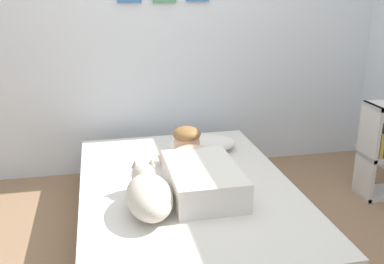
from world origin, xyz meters
TOP-DOWN VIEW (x-y plane):
  - ground_plane at (0.00, 0.00)m, footprint 11.64×11.64m
  - back_wall at (-0.00, 1.46)m, footprint 3.82×0.12m
  - bed at (-0.06, 0.23)m, footprint 1.39×2.04m
  - pillow at (0.19, 0.80)m, footprint 0.52×0.32m
  - person_lying at (0.02, 0.23)m, footprint 0.43×0.92m
  - dog at (-0.33, -0.05)m, footprint 0.26×0.57m
  - coffee_cup at (0.10, 0.62)m, footprint 0.12×0.09m
  - cell_phone at (-0.02, 0.06)m, footprint 0.07×0.14m

SIDE VIEW (x-z plane):
  - ground_plane at x=0.00m, z-range 0.00..0.00m
  - bed at x=-0.06m, z-range 0.00..0.36m
  - cell_phone at x=-0.02m, z-range 0.36..0.37m
  - coffee_cup at x=0.10m, z-range 0.36..0.44m
  - pillow at x=0.19m, z-range 0.36..0.47m
  - dog at x=-0.33m, z-range 0.36..0.58m
  - person_lying at x=0.02m, z-range 0.34..0.61m
  - back_wall at x=0.00m, z-range 0.00..2.50m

